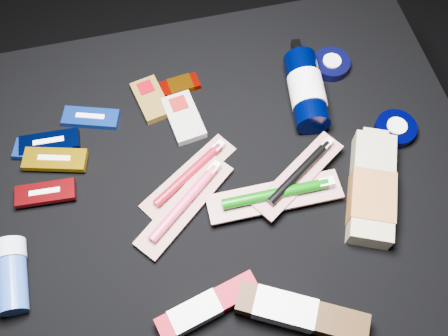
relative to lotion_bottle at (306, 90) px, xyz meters
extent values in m
plane|color=black|center=(-0.21, -0.13, -0.43)|extent=(3.00, 3.00, 0.00)
cube|color=black|center=(-0.21, -0.13, -0.23)|extent=(0.98, 0.78, 0.40)
cube|color=#113CBA|center=(-0.42, 0.05, -0.03)|extent=(0.12, 0.07, 0.01)
cube|color=white|center=(-0.42, 0.05, -0.03)|extent=(0.06, 0.03, 0.01)
cube|color=#143CBE|center=(-0.51, 0.00, -0.02)|extent=(0.12, 0.07, 0.01)
cube|color=silver|center=(-0.51, 0.00, -0.02)|extent=(0.06, 0.03, 0.01)
cube|color=black|center=(-0.50, 0.01, -0.02)|extent=(0.11, 0.05, 0.01)
cube|color=white|center=(-0.50, 0.01, -0.02)|extent=(0.06, 0.01, 0.01)
cube|color=#B78405|center=(-0.49, -0.03, -0.02)|extent=(0.12, 0.07, 0.01)
cube|color=silver|center=(-0.49, -0.03, -0.02)|extent=(0.06, 0.03, 0.02)
cube|color=maroon|center=(-0.51, -0.10, -0.02)|extent=(0.11, 0.05, 0.01)
cube|color=white|center=(-0.51, -0.10, -0.02)|extent=(0.05, 0.01, 0.01)
cube|color=brown|center=(-0.30, 0.07, -0.03)|extent=(0.07, 0.11, 0.02)
cube|color=#6F000C|center=(-0.30, 0.09, -0.02)|extent=(0.03, 0.03, 0.02)
cube|color=#9D9E97|center=(-0.24, 0.01, -0.02)|extent=(0.07, 0.11, 0.02)
cube|color=maroon|center=(-0.25, 0.04, -0.02)|extent=(0.04, 0.04, 0.02)
cube|color=#810600|center=(-0.25, 0.08, -0.03)|extent=(0.12, 0.05, 0.01)
cube|color=#8A4804|center=(-0.23, 0.09, -0.03)|extent=(0.05, 0.04, 0.01)
cylinder|color=black|center=(0.00, 0.00, 0.00)|extent=(0.09, 0.17, 0.07)
cylinder|color=silver|center=(0.00, -0.01, 0.00)|extent=(0.08, 0.08, 0.07)
cylinder|color=black|center=(0.01, 0.09, 0.00)|extent=(0.03, 0.02, 0.02)
cube|color=black|center=(0.01, 0.11, -0.01)|extent=(0.02, 0.03, 0.01)
cylinder|color=black|center=(0.08, 0.06, -0.02)|extent=(0.08, 0.08, 0.02)
cylinder|color=silver|center=(0.08, 0.06, -0.02)|extent=(0.04, 0.04, 0.02)
cylinder|color=black|center=(0.15, -0.11, -0.02)|extent=(0.08, 0.08, 0.02)
cylinder|color=white|center=(0.15, -0.11, -0.02)|extent=(0.04, 0.04, 0.02)
cube|color=tan|center=(0.05, -0.22, -0.01)|extent=(0.15, 0.22, 0.04)
cube|color=#995E2A|center=(0.05, -0.24, -0.01)|extent=(0.11, 0.12, 0.05)
cube|color=tan|center=(0.10, -0.13, -0.01)|extent=(0.05, 0.04, 0.03)
cylinder|color=#23479E|center=(-0.58, -0.25, -0.01)|extent=(0.05, 0.09, 0.05)
cylinder|color=#A5B8C9|center=(-0.58, -0.19, -0.01)|extent=(0.05, 0.03, 0.05)
cube|color=#B2AAA7|center=(-0.26, -0.12, -0.03)|extent=(0.20, 0.15, 0.01)
cylinder|color=maroon|center=(-0.26, -0.12, -0.02)|extent=(0.15, 0.10, 0.02)
cube|color=white|center=(-0.19, -0.07, -0.02)|extent=(0.03, 0.02, 0.01)
cube|color=#B4ABA8|center=(-0.28, -0.17, -0.02)|extent=(0.20, 0.18, 0.01)
cylinder|color=#CF2E5A|center=(-0.28, -0.17, -0.01)|extent=(0.15, 0.12, 0.02)
cube|color=white|center=(-0.21, -0.12, -0.01)|extent=(0.03, 0.03, 0.01)
cube|color=silver|center=(-0.12, -0.20, -0.02)|extent=(0.24, 0.06, 0.01)
cylinder|color=#024C03|center=(-0.12, -0.20, 0.00)|extent=(0.19, 0.02, 0.02)
cube|color=white|center=(-0.02, -0.20, 0.00)|extent=(0.03, 0.02, 0.01)
cube|color=beige|center=(-0.07, -0.17, -0.01)|extent=(0.20, 0.15, 0.01)
cylinder|color=black|center=(-0.07, -0.17, 0.00)|extent=(0.14, 0.10, 0.02)
cube|color=silver|center=(0.00, -0.12, 0.00)|extent=(0.03, 0.02, 0.01)
cube|color=maroon|center=(-0.27, -0.36, -0.02)|extent=(0.18, 0.08, 0.03)
cube|color=silver|center=(-0.30, -0.36, -0.02)|extent=(0.09, 0.06, 0.03)
cube|color=black|center=(-0.13, -0.40, -0.01)|extent=(0.20, 0.14, 0.04)
cube|color=silver|center=(-0.16, -0.39, -0.01)|extent=(0.11, 0.09, 0.04)
camera|label=1|loc=(-0.28, -0.52, 0.80)|focal=40.00mm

